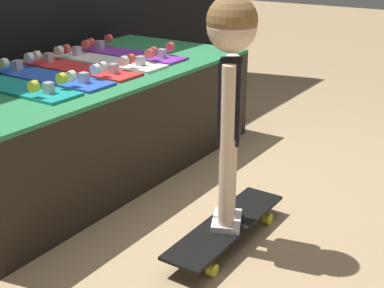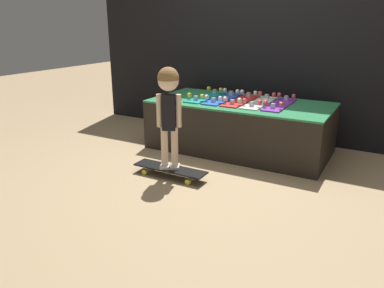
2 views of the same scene
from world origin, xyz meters
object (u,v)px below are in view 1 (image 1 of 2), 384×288
(skateboard_red_on_rack, at_px, (80,67))
(skateboard_on_floor, at_px, (227,227))
(skateboard_purple_on_rack, at_px, (130,53))
(child, at_px, (231,71))
(skateboard_white_on_rack, at_px, (107,60))
(skateboard_teal_on_rack, at_px, (14,85))
(skateboard_blue_on_rack, at_px, (50,76))

(skateboard_red_on_rack, relative_size, skateboard_on_floor, 0.99)
(skateboard_purple_on_rack, xyz_separation_m, child, (-0.71, -1.11, 0.18))
(skateboard_red_on_rack, height_order, child, child)
(skateboard_purple_on_rack, distance_m, skateboard_on_floor, 1.41)
(skateboard_white_on_rack, distance_m, skateboard_purple_on_rack, 0.22)
(skateboard_teal_on_rack, xyz_separation_m, skateboard_purple_on_rack, (0.89, 0.02, 0.00))
(skateboard_white_on_rack, bearing_deg, skateboard_red_on_rack, -179.76)
(skateboard_blue_on_rack, distance_m, child, 1.10)
(skateboard_purple_on_rack, bearing_deg, skateboard_teal_on_rack, -178.56)
(skateboard_blue_on_rack, xyz_separation_m, skateboard_on_floor, (-0.04, -1.08, -0.51))
(skateboard_white_on_rack, xyz_separation_m, skateboard_on_floor, (-0.49, -1.09, -0.51))
(skateboard_blue_on_rack, height_order, skateboard_purple_on_rack, same)
(skateboard_on_floor, height_order, child, child)
(skateboard_blue_on_rack, distance_m, skateboard_red_on_rack, 0.22)
(skateboard_purple_on_rack, relative_size, skateboard_on_floor, 0.99)
(skateboard_teal_on_rack, distance_m, skateboard_purple_on_rack, 0.89)
(skateboard_teal_on_rack, bearing_deg, skateboard_white_on_rack, 0.37)
(skateboard_teal_on_rack, distance_m, skateboard_on_floor, 1.21)
(skateboard_blue_on_rack, distance_m, skateboard_white_on_rack, 0.44)
(skateboard_white_on_rack, bearing_deg, skateboard_purple_on_rack, 4.65)
(skateboard_teal_on_rack, xyz_separation_m, skateboard_blue_on_rack, (0.22, -0.00, 0.00))
(skateboard_on_floor, bearing_deg, skateboard_white_on_rack, 65.83)
(skateboard_white_on_rack, bearing_deg, skateboard_on_floor, -114.17)
(skateboard_red_on_rack, distance_m, skateboard_white_on_rack, 0.22)
(skateboard_blue_on_rack, relative_size, child, 0.77)
(skateboard_red_on_rack, xyz_separation_m, child, (-0.27, -1.09, 0.18))
(skateboard_on_floor, bearing_deg, skateboard_purple_on_rack, 57.31)
(skateboard_teal_on_rack, distance_m, child, 1.11)
(skateboard_purple_on_rack, bearing_deg, skateboard_red_on_rack, -177.55)
(skateboard_white_on_rack, relative_size, child, 0.77)
(skateboard_white_on_rack, bearing_deg, skateboard_teal_on_rack, -179.63)
(skateboard_blue_on_rack, relative_size, skateboard_red_on_rack, 1.00)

